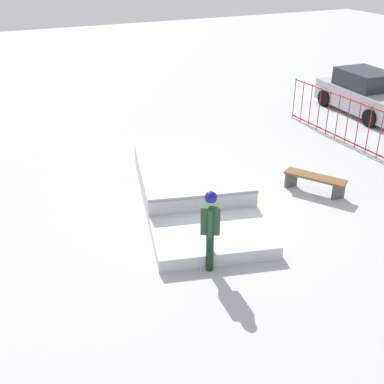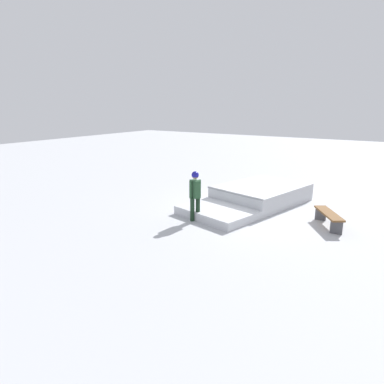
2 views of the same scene
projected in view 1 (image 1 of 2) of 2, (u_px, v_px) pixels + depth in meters
ground_plane at (209, 207)px, 12.34m from camera, size 60.00×60.00×0.00m
skate_ramp at (193, 186)px, 12.69m from camera, size 5.87×3.82×0.74m
skater at (210, 224)px, 9.65m from camera, size 0.40×0.44×1.73m
skateboard at (184, 256)px, 10.30m from camera, size 0.52×0.81×0.09m
park_bench at (315, 180)px, 12.92m from camera, size 1.56×1.20×0.48m
parked_car_silver at (365, 94)px, 18.78m from camera, size 4.17×2.06×1.60m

